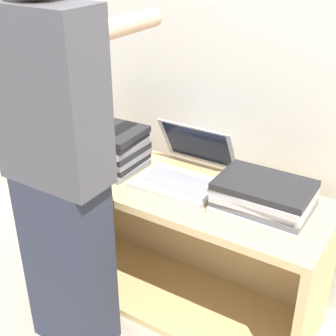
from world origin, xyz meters
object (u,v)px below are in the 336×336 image
(laptop_stack_left, at_px, (104,146))
(laptop_stack_right, at_px, (263,197))
(laptop_open, at_px, (184,170))
(person, at_px, (59,171))

(laptop_stack_left, xyz_separation_m, laptop_stack_right, (0.79, -0.00, -0.03))
(laptop_open, xyz_separation_m, laptop_stack_left, (-0.40, -0.06, 0.05))
(person, bearing_deg, laptop_open, 62.05)
(laptop_stack_right, distance_m, person, 0.79)
(laptop_open, distance_m, person, 0.57)
(laptop_open, bearing_deg, laptop_stack_right, -8.79)
(laptop_open, xyz_separation_m, person, (-0.26, -0.49, 0.14))
(laptop_open, distance_m, laptop_stack_left, 0.40)
(laptop_stack_left, bearing_deg, person, -72.10)
(laptop_open, bearing_deg, person, -117.95)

